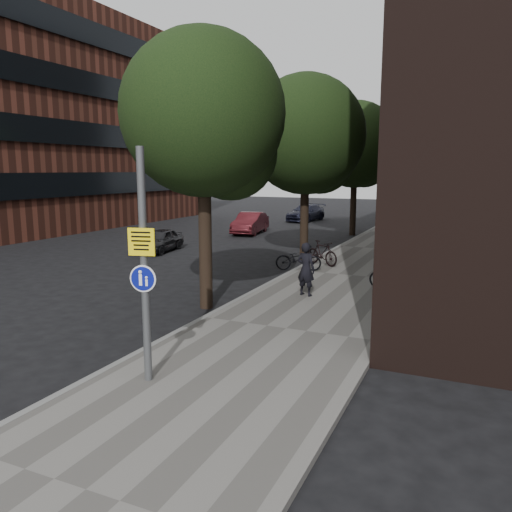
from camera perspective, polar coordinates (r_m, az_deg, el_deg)
The scene contains 15 objects.
ground at distance 9.34m, azimuth -5.54°, elevation -14.51°, with size 120.00×120.00×0.00m, color black.
sidewalk at distance 18.22m, azimuth 10.92°, elevation -2.35°, with size 4.50×60.00×0.12m, color slate.
curb_edge at distance 18.84m, azimuth 4.26°, elevation -1.78°, with size 0.15×60.00×0.13m, color slate.
street_tree_near at distance 13.86m, azimuth -5.49°, elevation 15.02°, with size 4.40×4.40×7.50m.
street_tree_mid at distance 21.64m, azimuth 6.00°, elevation 13.12°, with size 5.00×5.00×7.80m.
street_tree_far at distance 30.31m, azimuth 11.45°, elevation 12.02°, with size 5.00×5.00×7.80m.
signpost at distance 8.83m, azimuth -12.65°, elevation -1.15°, with size 0.47×0.14×4.11m.
pedestrian at distance 14.93m, azimuth 5.73°, elevation -1.50°, with size 0.59×0.39×1.61m, color black.
parked_bike_facade_near at distance 16.27m, azimuth 15.68°, elevation -2.22°, with size 0.57×1.64×0.86m, color black.
parked_bike_facade_far at distance 17.95m, azimuth 16.53°, elevation -1.01°, with size 0.45×1.59×0.95m, color black.
parked_bike_curb_near at distance 18.70m, azimuth 4.86°, elevation -0.31°, with size 0.59×1.70×0.89m, color black.
parked_bike_curb_far at distance 19.87m, azimuth 7.55°, elevation 0.35°, with size 0.45×1.61×0.97m, color black.
parked_car_near at distance 24.20m, azimuth -10.93°, elevation 1.79°, with size 1.28×3.18×1.08m, color black.
parked_car_mid at distance 30.53m, azimuth -0.67°, elevation 3.79°, with size 1.37×3.92×1.29m, color maroon.
parked_car_far at distance 38.39m, azimuth 5.72°, elevation 4.94°, with size 1.73×4.26×1.24m, color black.
Camera 1 is at (4.26, -7.37, 3.84)m, focal length 35.00 mm.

